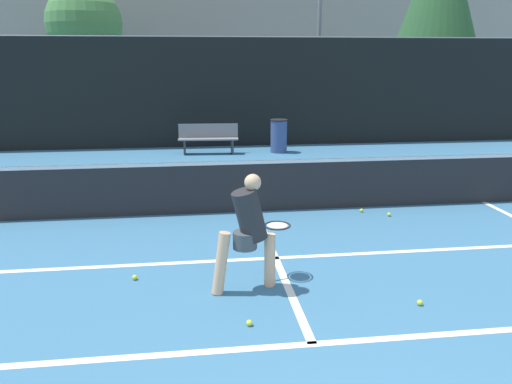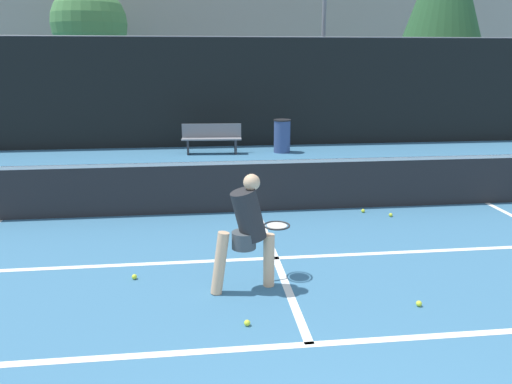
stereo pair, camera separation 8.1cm
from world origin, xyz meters
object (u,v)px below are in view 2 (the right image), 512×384
player_practicing (248,228)px  courtside_bench (212,137)px  trash_bin (282,136)px  parked_car (182,117)px

player_practicing → courtside_bench: (-0.16, 8.93, -0.30)m
trash_bin → courtside_bench: bearing=178.5°
courtside_bench → trash_bin: size_ratio=1.80×
courtside_bench → player_practicing: bearing=-85.5°
courtside_bench → parked_car: 4.37m
courtside_bench → trash_bin: (2.07, -0.05, 0.02)m
player_practicing → trash_bin: (1.92, 8.88, -0.29)m
trash_bin → parked_car: bearing=125.3°
player_practicing → trash_bin: size_ratio=1.49×
player_practicing → trash_bin: player_practicing is taller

